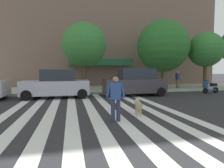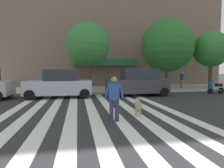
{
  "view_description": "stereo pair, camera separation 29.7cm",
  "coord_description": "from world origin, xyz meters",
  "px_view_note": "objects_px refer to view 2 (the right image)",
  "views": [
    {
      "loc": [
        -1.92,
        -1.32,
        1.86
      ],
      "look_at": [
        -0.14,
        6.65,
        1.26
      ],
      "focal_mm": 29.87,
      "sensor_mm": 36.0,
      "label": 1
    },
    {
      "loc": [
        -1.63,
        -1.38,
        1.86
      ],
      "look_at": [
        -0.14,
        6.65,
        1.26
      ],
      "focal_mm": 29.87,
      "sensor_mm": 36.0,
      "label": 2
    }
  ],
  "objects_px": {
    "parked_car_third_in_line": "(137,83)",
    "street_tree_further": "(211,49)",
    "street_tree_nearest": "(88,45)",
    "pedestrian_bystander": "(182,79)",
    "parked_scooter": "(216,88)",
    "parked_car_behind_first": "(59,84)",
    "dog_on_leash": "(138,105)",
    "pedestrian_dog_walker": "(114,96)",
    "street_tree_middle": "(167,46)"
  },
  "relations": [
    {
      "from": "street_tree_further",
      "to": "parked_scooter",
      "type": "bearing_deg",
      "value": -121.5
    },
    {
      "from": "street_tree_nearest",
      "to": "street_tree_middle",
      "type": "height_order",
      "value": "street_tree_middle"
    },
    {
      "from": "street_tree_middle",
      "to": "parked_scooter",
      "type": "bearing_deg",
      "value": -57.07
    },
    {
      "from": "parked_car_third_in_line",
      "to": "pedestrian_bystander",
      "type": "relative_size",
      "value": 2.73
    },
    {
      "from": "parked_car_third_in_line",
      "to": "street_tree_further",
      "type": "height_order",
      "value": "street_tree_further"
    },
    {
      "from": "street_tree_middle",
      "to": "dog_on_leash",
      "type": "height_order",
      "value": "street_tree_middle"
    },
    {
      "from": "street_tree_nearest",
      "to": "street_tree_middle",
      "type": "relative_size",
      "value": 0.89
    },
    {
      "from": "street_tree_further",
      "to": "pedestrian_bystander",
      "type": "bearing_deg",
      "value": 177.72
    },
    {
      "from": "parked_car_behind_first",
      "to": "parked_scooter",
      "type": "xyz_separation_m",
      "value": [
        12.07,
        -0.07,
        -0.43
      ]
    },
    {
      "from": "parked_scooter",
      "to": "parked_car_third_in_line",
      "type": "bearing_deg",
      "value": 179.37
    },
    {
      "from": "parked_car_third_in_line",
      "to": "pedestrian_dog_walker",
      "type": "xyz_separation_m",
      "value": [
        -3.03,
        -6.53,
        -0.04
      ]
    },
    {
      "from": "parked_scooter",
      "to": "street_tree_nearest",
      "type": "bearing_deg",
      "value": 161.73
    },
    {
      "from": "pedestrian_dog_walker",
      "to": "pedestrian_bystander",
      "type": "xyz_separation_m",
      "value": [
        8.44,
        9.56,
        0.15
      ]
    },
    {
      "from": "pedestrian_dog_walker",
      "to": "parked_scooter",
      "type": "bearing_deg",
      "value": 34.08
    },
    {
      "from": "parked_car_behind_first",
      "to": "dog_on_leash",
      "type": "xyz_separation_m",
      "value": [
        3.68,
        -5.78,
        -0.47
      ]
    },
    {
      "from": "pedestrian_dog_walker",
      "to": "dog_on_leash",
      "type": "height_order",
      "value": "pedestrian_dog_walker"
    },
    {
      "from": "street_tree_middle",
      "to": "parked_car_third_in_line",
      "type": "bearing_deg",
      "value": -138.8
    },
    {
      "from": "parked_scooter",
      "to": "pedestrian_bystander",
      "type": "relative_size",
      "value": 0.99
    },
    {
      "from": "parked_car_third_in_line",
      "to": "street_tree_middle",
      "type": "height_order",
      "value": "street_tree_middle"
    },
    {
      "from": "parked_scooter",
      "to": "parked_car_behind_first",
      "type": "bearing_deg",
      "value": 179.65
    },
    {
      "from": "street_tree_nearest",
      "to": "street_tree_further",
      "type": "distance_m",
      "value": 11.76
    },
    {
      "from": "parked_car_third_in_line",
      "to": "parked_scooter",
      "type": "height_order",
      "value": "parked_car_third_in_line"
    },
    {
      "from": "street_tree_nearest",
      "to": "pedestrian_dog_walker",
      "type": "xyz_separation_m",
      "value": [
        0.38,
        -9.73,
        -3.12
      ]
    },
    {
      "from": "parked_car_behind_first",
      "to": "pedestrian_dog_walker",
      "type": "xyz_separation_m",
      "value": [
        2.53,
        -6.53,
        0.01
      ]
    },
    {
      "from": "parked_car_behind_first",
      "to": "street_tree_nearest",
      "type": "bearing_deg",
      "value": 56.15
    },
    {
      "from": "parked_car_behind_first",
      "to": "parked_car_third_in_line",
      "type": "distance_m",
      "value": 5.56
    },
    {
      "from": "parked_car_behind_first",
      "to": "street_tree_further",
      "type": "height_order",
      "value": "street_tree_further"
    },
    {
      "from": "street_tree_further",
      "to": "pedestrian_dog_walker",
      "type": "bearing_deg",
      "value": -140.3
    },
    {
      "from": "parked_car_behind_first",
      "to": "parked_scooter",
      "type": "distance_m",
      "value": 12.08
    },
    {
      "from": "parked_car_behind_first",
      "to": "street_tree_middle",
      "type": "xyz_separation_m",
      "value": [
        9.69,
        3.61,
        3.28
      ]
    },
    {
      "from": "parked_car_behind_first",
      "to": "pedestrian_bystander",
      "type": "xyz_separation_m",
      "value": [
        10.97,
        3.03,
        0.16
      ]
    },
    {
      "from": "pedestrian_dog_walker",
      "to": "dog_on_leash",
      "type": "relative_size",
      "value": 1.54
    },
    {
      "from": "street_tree_middle",
      "to": "dog_on_leash",
      "type": "relative_size",
      "value": 6.15
    },
    {
      "from": "parked_car_behind_first",
      "to": "dog_on_leash",
      "type": "relative_size",
      "value": 4.12
    },
    {
      "from": "street_tree_nearest",
      "to": "pedestrian_dog_walker",
      "type": "bearing_deg",
      "value": -87.77
    },
    {
      "from": "pedestrian_dog_walker",
      "to": "pedestrian_bystander",
      "type": "distance_m",
      "value": 12.75
    },
    {
      "from": "parked_scooter",
      "to": "street_tree_further",
      "type": "relative_size",
      "value": 0.3
    },
    {
      "from": "street_tree_nearest",
      "to": "street_tree_further",
      "type": "xyz_separation_m",
      "value": [
        11.75,
        -0.29,
        -0.16
      ]
    },
    {
      "from": "street_tree_middle",
      "to": "pedestrian_bystander",
      "type": "relative_size",
      "value": 3.99
    },
    {
      "from": "parked_car_behind_first",
      "to": "parked_car_third_in_line",
      "type": "height_order",
      "value": "parked_car_third_in_line"
    },
    {
      "from": "parked_car_third_in_line",
      "to": "parked_scooter",
      "type": "bearing_deg",
      "value": -0.63
    },
    {
      "from": "parked_car_behind_first",
      "to": "parked_car_third_in_line",
      "type": "xyz_separation_m",
      "value": [
        5.56,
        -0.0,
        0.05
      ]
    },
    {
      "from": "pedestrian_bystander",
      "to": "parked_car_behind_first",
      "type": "bearing_deg",
      "value": -164.56
    },
    {
      "from": "parked_car_behind_first",
      "to": "pedestrian_dog_walker",
      "type": "height_order",
      "value": "parked_car_behind_first"
    },
    {
      "from": "parked_scooter",
      "to": "pedestrian_bystander",
      "type": "xyz_separation_m",
      "value": [
        -1.1,
        3.1,
        0.6
      ]
    },
    {
      "from": "street_tree_further",
      "to": "dog_on_leash",
      "type": "distance_m",
      "value": 13.85
    },
    {
      "from": "parked_scooter",
      "to": "pedestrian_dog_walker",
      "type": "xyz_separation_m",
      "value": [
        -9.54,
        -6.46,
        0.45
      ]
    },
    {
      "from": "street_tree_nearest",
      "to": "pedestrian_dog_walker",
      "type": "height_order",
      "value": "street_tree_nearest"
    },
    {
      "from": "street_tree_nearest",
      "to": "parked_car_third_in_line",
      "type": "bearing_deg",
      "value": -43.23
    },
    {
      "from": "parked_car_third_in_line",
      "to": "street_tree_middle",
      "type": "relative_size",
      "value": 0.69
    }
  ]
}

